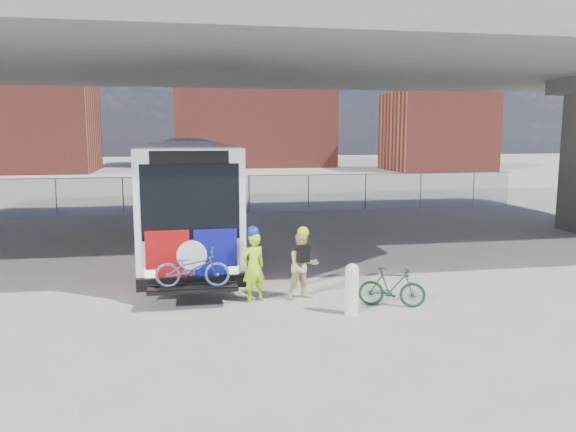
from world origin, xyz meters
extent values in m
plane|color=#9E9991|center=(0.00, 0.00, 0.00)|extent=(160.00, 160.00, 0.00)
cube|color=silver|center=(-2.00, 3.58, 1.95)|extent=(2.55, 12.00, 3.20)
cube|color=black|center=(-2.00, 4.08, 2.59)|extent=(2.61, 11.00, 1.28)
cube|color=black|center=(-2.00, -2.37, 2.33)|extent=(2.24, 0.12, 1.76)
cube|color=black|center=(-2.00, -2.37, 3.36)|extent=(1.78, 0.12, 0.30)
cube|color=black|center=(-2.00, -2.47, 0.45)|extent=(2.55, 0.20, 0.30)
cube|color=#9B0B0D|center=(-2.55, -2.44, 1.10)|extent=(1.00, 0.08, 1.20)
cube|color=navy|center=(-1.45, -2.44, 1.10)|extent=(1.00, 0.08, 1.20)
cylinder|color=silver|center=(-2.00, -2.46, 1.10)|extent=(0.70, 0.06, 0.70)
cube|color=gray|center=(-2.00, 3.58, 3.62)|extent=(1.28, 7.20, 0.14)
cube|color=black|center=(-2.00, -2.97, 0.45)|extent=(2.00, 0.70, 0.06)
cylinder|color=black|center=(-3.15, -0.82, 0.50)|extent=(0.30, 1.00, 1.00)
cylinder|color=black|center=(-0.85, -0.82, 0.50)|extent=(0.30, 1.00, 1.00)
cylinder|color=black|center=(-3.15, 7.78, 0.50)|extent=(0.30, 1.00, 1.00)
cylinder|color=black|center=(-0.85, 7.78, 0.50)|extent=(0.30, 1.00, 1.00)
cube|color=#9B0B0D|center=(-3.30, -0.22, 1.30)|extent=(0.06, 2.60, 1.70)
cube|color=navy|center=(-3.30, 1.38, 1.30)|extent=(0.06, 1.40, 1.70)
cube|color=#9B0B0D|center=(-0.70, -0.22, 1.30)|extent=(0.06, 2.60, 1.70)
cube|color=navy|center=(-0.70, 1.38, 1.30)|extent=(0.06, 1.40, 1.70)
imported|color=#46699B|center=(-2.00, -2.97, 0.92)|extent=(1.72, 0.76, 0.87)
cube|color=#605E59|center=(0.00, 4.00, 6.75)|extent=(40.00, 16.00, 1.50)
cube|color=#605E59|center=(0.00, 4.00, 7.55)|extent=(40.00, 0.60, 0.80)
cylinder|color=gray|center=(-8.00, 12.00, 0.90)|extent=(0.06, 0.06, 1.80)
cylinder|color=gray|center=(-4.00, 12.00, 0.90)|extent=(0.06, 0.06, 1.80)
cylinder|color=gray|center=(0.00, 12.00, 0.90)|extent=(0.06, 0.06, 1.80)
cylinder|color=gray|center=(4.00, 12.00, 0.90)|extent=(0.06, 0.06, 1.80)
cylinder|color=gray|center=(8.00, 12.00, 0.90)|extent=(0.06, 0.06, 1.80)
cylinder|color=gray|center=(12.00, 12.00, 0.90)|extent=(0.06, 0.06, 1.80)
plane|color=gray|center=(0.00, 12.00, 0.90)|extent=(30.00, 0.00, 30.00)
cube|color=gray|center=(0.00, 12.00, 1.82)|extent=(30.00, 0.05, 0.04)
cube|color=brown|center=(-18.00, 45.00, 5.00)|extent=(14.00, 10.00, 10.00)
cube|color=brown|center=(6.00, 52.00, 6.00)|extent=(18.00, 12.00, 12.00)
cube|color=brown|center=(24.00, 40.00, 4.00)|extent=(10.00, 8.00, 8.00)
cylinder|color=brown|center=(14.00, 55.00, 12.50)|extent=(2.20, 2.20, 25.00)
cylinder|color=beige|center=(1.37, -4.08, 0.49)|extent=(0.30, 0.30, 0.99)
sphere|color=beige|center=(1.37, -4.08, 0.99)|extent=(0.30, 0.30, 0.30)
imported|color=#B7FF1A|center=(-0.60, -2.72, 0.81)|extent=(0.70, 0.59, 1.63)
sphere|color=#1722C6|center=(-0.60, -2.72, 1.65)|extent=(0.28, 0.28, 0.28)
imported|color=#D7BD8A|center=(0.57, -2.78, 0.80)|extent=(0.88, 0.75, 1.59)
sphere|color=#B8DB17|center=(0.57, -2.78, 1.61)|extent=(0.28, 0.28, 0.28)
cube|color=black|center=(0.54, -2.98, 1.14)|extent=(0.31, 0.22, 0.40)
imported|color=#154327|center=(2.43, -3.72, 0.45)|extent=(1.56, 0.93, 0.91)
camera|label=1|loc=(-2.12, -15.39, 3.91)|focal=35.00mm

